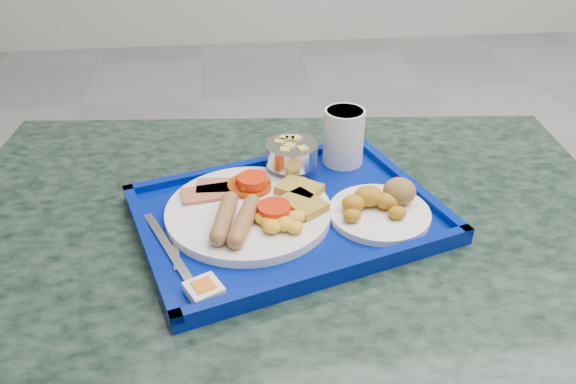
# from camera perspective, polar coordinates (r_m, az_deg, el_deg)

# --- Properties ---
(table) EXTENTS (1.22, 0.87, 0.72)m
(table) POSITION_cam_1_polar(r_m,az_deg,el_deg) (1.06, -0.33, -10.58)
(table) COLOR slate
(table) RESTS_ON floor
(tray) EXTENTS (0.55, 0.47, 0.03)m
(tray) POSITION_cam_1_polar(r_m,az_deg,el_deg) (0.92, -0.00, -2.43)
(tray) COLOR navy
(tray) RESTS_ON table
(main_plate) EXTENTS (0.27, 0.27, 0.04)m
(main_plate) POSITION_cam_1_polar(r_m,az_deg,el_deg) (0.90, -3.58, -1.75)
(main_plate) COLOR white
(main_plate) RESTS_ON tray
(bread_plate) EXTENTS (0.16, 0.16, 0.05)m
(bread_plate) POSITION_cam_1_polar(r_m,az_deg,el_deg) (0.92, 9.45, -1.38)
(bread_plate) COLOR white
(bread_plate) RESTS_ON tray
(fruit_bowl) EXTENTS (0.09, 0.09, 0.06)m
(fruit_bowl) POSITION_cam_1_polar(r_m,az_deg,el_deg) (1.00, 0.35, 3.86)
(fruit_bowl) COLOR #B4B4B6
(fruit_bowl) RESTS_ON tray
(juice_cup) EXTENTS (0.08, 0.08, 0.10)m
(juice_cup) POSITION_cam_1_polar(r_m,az_deg,el_deg) (1.04, 5.68, 5.78)
(juice_cup) COLOR silver
(juice_cup) RESTS_ON tray
(spoon) EXTENTS (0.03, 0.15, 0.01)m
(spoon) POSITION_cam_1_polar(r_m,az_deg,el_deg) (0.90, -10.85, -3.15)
(spoon) COLOR #B4B4B6
(spoon) RESTS_ON tray
(knife) EXTENTS (0.09, 0.18, 0.00)m
(knife) POSITION_cam_1_polar(r_m,az_deg,el_deg) (0.86, -12.17, -5.40)
(knife) COLOR #B4B4B6
(knife) RESTS_ON tray
(jam_packet) EXTENTS (0.06, 0.06, 0.02)m
(jam_packet) POSITION_cam_1_polar(r_m,az_deg,el_deg) (0.77, -8.52, -9.79)
(jam_packet) COLOR white
(jam_packet) RESTS_ON tray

